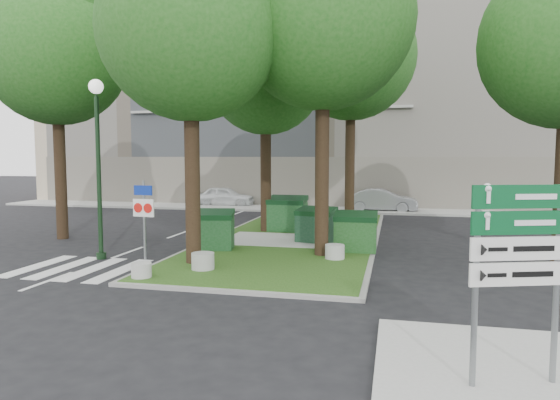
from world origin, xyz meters
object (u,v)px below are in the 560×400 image
(traffic_sign_pole, at_px, (144,209))
(tree_street_left, at_px, (58,40))
(bollard_mid, at_px, (203,261))
(dumpster_c, at_px, (316,225))
(dumpster_b, at_px, (287,214))
(tree_median_near_left, at_px, (194,12))
(tree_median_near_right, at_px, (326,0))
(bollard_left, at_px, (141,270))
(dumpster_d, at_px, (356,232))
(tree_median_far, at_px, (353,43))
(bollard_right, at_px, (335,252))
(tree_median_mid, at_px, (268,64))
(directional_sign, at_px, (518,253))
(car_silver, at_px, (382,200))
(street_lamp, at_px, (98,147))
(car_white, at_px, (225,196))
(litter_bin, at_px, (370,219))
(dumpster_a, at_px, (212,230))

(traffic_sign_pole, bearing_deg, tree_street_left, 156.34)
(bollard_mid, bearing_deg, dumpster_c, 65.13)
(dumpster_b, bearing_deg, bollard_mid, -93.98)
(tree_street_left, bearing_deg, tree_median_near_left, -26.57)
(tree_street_left, bearing_deg, tree_median_near_right, -8.13)
(tree_median_near_right, relative_size, dumpster_b, 7.09)
(bollard_left, bearing_deg, dumpster_d, 43.93)
(dumpster_d, height_order, bollard_mid, dumpster_d)
(tree_median_far, bearing_deg, bollard_right, -88.60)
(dumpster_b, bearing_deg, bollard_right, -61.80)
(tree_median_mid, xyz_separation_m, dumpster_d, (3.91, -3.65, -6.23))
(dumpster_d, height_order, directional_sign, directional_sign)
(tree_median_far, relative_size, tree_street_left, 1.08)
(tree_median_far, height_order, car_silver, tree_median_far)
(tree_median_far, bearing_deg, bollard_left, -110.79)
(car_silver, bearing_deg, directional_sign, -171.67)
(tree_median_mid, relative_size, street_lamp, 1.79)
(traffic_sign_pole, bearing_deg, bollard_mid, -20.03)
(dumpster_b, xyz_separation_m, car_white, (-6.35, 10.22, -0.17))
(tree_median_near_left, distance_m, directional_sign, 11.10)
(tree_median_mid, relative_size, tree_median_far, 0.84)
(litter_bin, xyz_separation_m, car_white, (-9.69, 8.10, 0.22))
(dumpster_b, distance_m, directional_sign, 14.50)
(bollard_left, bearing_deg, dumpster_b, 77.41)
(traffic_sign_pole, bearing_deg, tree_median_near_left, -5.52)
(dumpster_b, bearing_deg, dumpster_c, -54.92)
(dumpster_b, relative_size, directional_sign, 0.59)
(tree_median_far, height_order, directional_sign, tree_median_far)
(dumpster_c, bearing_deg, street_lamp, -135.03)
(tree_street_left, bearing_deg, bollard_mid, -29.92)
(tree_median_far, distance_m, car_white, 13.83)
(tree_street_left, xyz_separation_m, dumpster_a, (6.67, -1.37, -6.89))
(tree_median_mid, xyz_separation_m, bollard_left, (-1.19, -8.56, -6.67))
(dumpster_c, xyz_separation_m, bollard_right, (1.02, -2.85, -0.40))
(bollard_left, bearing_deg, tree_median_mid, 82.10)
(dumpster_c, distance_m, bollard_left, 7.29)
(car_silver, bearing_deg, bollard_mid, 167.62)
(tree_street_left, distance_m, dumpster_c, 12.08)
(dumpster_c, relative_size, bollard_mid, 2.45)
(tree_median_far, height_order, car_white, tree_median_far)
(tree_median_far, xyz_separation_m, dumpster_c, (-0.83, -5.22, -7.59))
(bollard_right, bearing_deg, bollard_left, -142.71)
(litter_bin, bearing_deg, dumpster_b, -147.65)
(bollard_left, height_order, litter_bin, litter_bin)
(directional_sign, bearing_deg, dumpster_c, 93.69)
(bollard_left, xyz_separation_m, directional_sign, (7.97, -4.37, 1.63))
(litter_bin, bearing_deg, dumpster_d, -91.91)
(dumpster_d, bearing_deg, tree_median_near_right, -137.60)
(tree_median_near_right, height_order, car_white, tree_median_near_right)
(tree_street_left, relative_size, directional_sign, 4.01)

